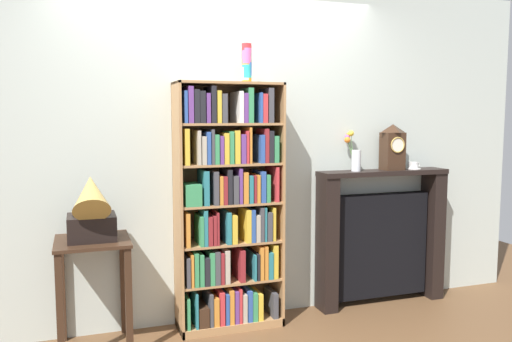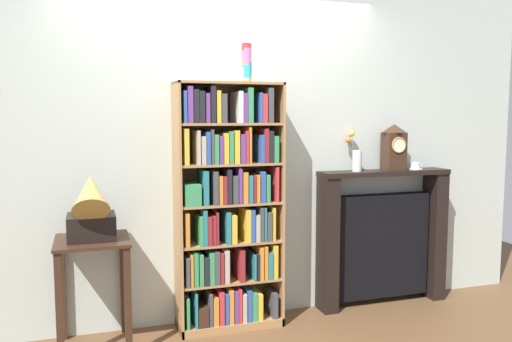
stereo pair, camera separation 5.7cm
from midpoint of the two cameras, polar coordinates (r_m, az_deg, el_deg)
The scene contains 10 objects.
ground_plane at distance 4.04m, azimuth -2.86°, elevation -17.30°, with size 8.06×6.40×0.02m, color brown.
wall_back at distance 4.07m, azimuth -1.66°, elevation 2.20°, with size 5.06×0.08×2.63m, color beige.
bookshelf at distance 3.87m, azimuth -3.48°, elevation -4.46°, with size 0.78×0.32×1.83m.
cup_stack at distance 3.87m, azimuth -1.46°, elevation 11.76°, with size 0.07×0.07×0.28m.
side_table_left at distance 3.74m, azimuth -17.87°, elevation -10.31°, with size 0.49×0.50×0.76m.
gramophone at distance 3.59m, azimuth -18.07°, elevation -4.08°, with size 0.31×0.43×0.51m.
fireplace_mantel at distance 4.56m, azimuth 13.16°, elevation -7.19°, with size 1.15×0.22×1.14m.
mantel_clock at distance 4.47m, azimuth 14.43°, elevation 2.57°, with size 0.17×0.15×0.38m.
flower_vase at distance 4.31m, azimuth 10.36°, elevation 1.82°, with size 0.13×0.13×0.33m.
teacup_with_saucer at distance 4.61m, azimuth 16.58°, elevation 0.54°, with size 0.13×0.13×0.06m.
Camera 1 is at (-1.05, -3.55, 1.58)m, focal length 36.41 mm.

